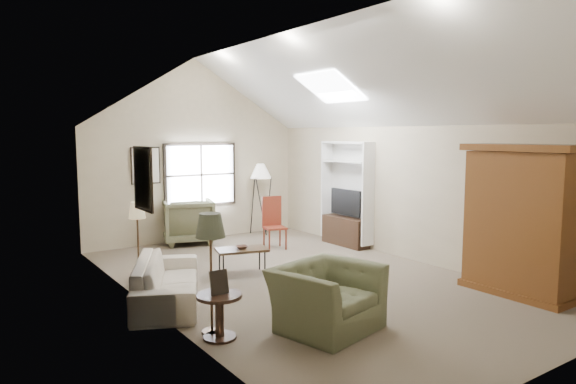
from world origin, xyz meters
TOP-DOWN VIEW (x-y plane):
  - room_shell at (0.00, 0.00)m, footprint 5.01×8.01m
  - window at (0.10, 3.96)m, footprint 1.72×0.08m
  - skylight at (1.30, 0.90)m, footprint 0.80×1.20m
  - wall_art at (-1.88, 1.94)m, footprint 1.97×3.71m
  - armoire at (2.18, -2.40)m, footprint 0.60×1.50m
  - tv_alcove at (2.34, 1.60)m, footprint 0.32×1.30m
  - media_console at (2.32, 1.60)m, footprint 0.34×1.18m
  - tv_panel at (2.32, 1.60)m, footprint 0.05×0.90m
  - sofa at (-2.20, 0.21)m, footprint 1.63×2.25m
  - armchair_near at (-0.99, -1.85)m, footprint 1.40×1.29m
  - armchair_far at (-0.35, 3.70)m, footprint 1.30×1.32m
  - coffee_table at (-0.61, 0.88)m, footprint 0.94×0.69m
  - bowl at (-0.61, 0.88)m, footprint 0.25×0.25m
  - side_table at (-2.20, -1.39)m, footprint 0.70×0.70m
  - side_chair at (0.90, 2.18)m, footprint 0.50×0.50m
  - tripod_lamp at (1.51, 3.70)m, footprint 0.59×0.59m
  - dark_lamp at (-2.20, -1.19)m, footprint 0.47×0.47m
  - tan_lamp at (-2.20, 1.41)m, footprint 0.35×0.35m

SIDE VIEW (x-z plane):
  - coffee_table at x=-0.61m, z-range 0.00..0.43m
  - side_table at x=-2.20m, z-range 0.00..0.53m
  - media_console at x=2.32m, z-range 0.00..0.60m
  - sofa at x=-2.20m, z-range 0.00..0.61m
  - armchair_near at x=-0.99m, z-range 0.00..0.77m
  - bowl at x=-0.61m, z-range 0.43..0.48m
  - armchair_far at x=-0.35m, z-range 0.00..0.97m
  - side_chair at x=0.90m, z-range 0.00..1.07m
  - tan_lamp at x=-2.20m, z-range 0.00..1.32m
  - dark_lamp at x=-2.20m, z-range 0.00..1.47m
  - tripod_lamp at x=1.51m, z-range 0.00..1.69m
  - tv_panel at x=2.32m, z-range 0.65..1.20m
  - armoire at x=2.18m, z-range 0.00..2.20m
  - tv_alcove at x=2.34m, z-range 0.10..2.20m
  - window at x=0.10m, z-range 0.74..2.16m
  - wall_art at x=-1.88m, z-range 1.29..2.17m
  - room_shell at x=0.00m, z-range 1.21..5.21m
  - skylight at x=1.30m, z-range 2.96..3.48m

